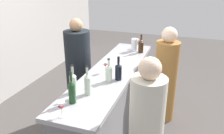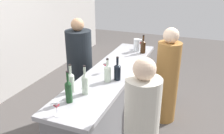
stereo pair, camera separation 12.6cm
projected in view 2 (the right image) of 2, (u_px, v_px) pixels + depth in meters
name	position (u px, v px, depth m)	size (l,w,h in m)	color
ground_plane	(112.00, 130.00, 3.52)	(12.00, 12.00, 0.00)	#4C4744
bar_counter	(112.00, 102.00, 3.33)	(2.56, 0.59, 0.97)	slate
wine_bottle_leftmost_olive_green	(69.00, 91.00, 2.34)	(0.07, 0.07, 0.34)	#193D1E
wine_bottle_second_left_clear_pale	(71.00, 82.00, 2.55)	(0.08, 0.08, 0.32)	#B7C6B2
wine_bottle_center_clear_pale	(85.00, 83.00, 2.51)	(0.07, 0.07, 0.33)	#B7C6B2
wine_bottle_second_right_clear_pale	(108.00, 73.00, 2.80)	(0.08, 0.08, 0.29)	#B7C6B2
wine_bottle_rightmost_near_black	(117.00, 71.00, 2.84)	(0.08, 0.08, 0.30)	black
wine_bottle_far_right_amber_brown	(143.00, 46.00, 3.79)	(0.08, 0.08, 0.30)	#331E0F
wine_glass_near_left	(140.00, 42.00, 4.03)	(0.07, 0.07, 0.16)	white
wine_glass_near_center	(105.00, 65.00, 3.06)	(0.06, 0.06, 0.15)	white
wine_glass_near_right	(56.00, 105.00, 2.13)	(0.07, 0.07, 0.15)	white
water_pitcher	(137.00, 45.00, 3.89)	(0.10, 0.10, 0.21)	silver
person_center_guest	(167.00, 80.00, 3.55)	(0.35, 0.35, 1.48)	#9E6B33
person_right_guest	(80.00, 74.00, 3.66)	(0.47, 0.47, 1.59)	black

